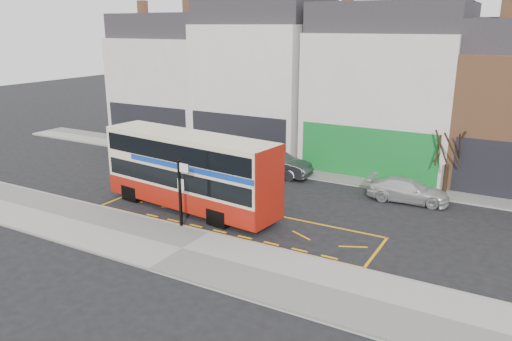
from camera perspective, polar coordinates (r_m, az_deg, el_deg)
The scene contains 15 objects.
ground at distance 22.75m, azimuth -4.86°, elevation -7.02°, with size 120.00×120.00×0.00m, color black.
pavement at distance 21.03m, azimuth -8.43°, elevation -8.94°, with size 40.00×4.00×0.15m, color gray.
kerb at distance 22.43m, azimuth -5.41°, elevation -7.16°, with size 40.00×0.15×0.15m, color gray.
far_pavement at distance 31.85m, azimuth 6.33°, elevation -0.03°, with size 50.00×3.00×0.15m, color gray.
road_markings at distance 23.97m, azimuth -2.70°, elevation -5.70°, with size 14.00×3.40×0.01m, color orange, non-canonical shape.
terrace_far_left at distance 41.19m, azimuth -8.90°, elevation 10.33°, with size 8.00×8.01×10.80m.
terrace_left at distance 36.75m, azimuth 1.10°, elevation 10.60°, with size 8.00×8.01×11.80m.
terrace_green_shop at distance 33.46m, azimuth 14.95°, elevation 9.06°, with size 9.00×8.01×11.30m.
double_decker_bus at distance 24.90m, azimuth -7.52°, elevation -0.02°, with size 9.91×3.30×3.88m.
bus_stop_post at distance 22.54m, azimuth -8.57°, elevation -1.91°, with size 0.76×0.18×3.11m.
car_silver at distance 34.38m, azimuth -8.66°, elevation 2.05°, with size 1.46×3.63×1.24m, color #BDBCC1.
car_grey at distance 30.77m, azimuth 2.10°, elevation 0.81°, with size 1.61×4.62×1.52m, color #36383C.
car_white at distance 27.47m, azimuth 16.98°, elevation -2.18°, with size 1.71×4.20×1.22m, color silver.
street_tree_left at distance 41.14m, azimuth -14.14°, elevation 9.61°, with size 3.07×3.07×6.62m.
street_tree_right at distance 28.73m, azimuth 21.28°, elevation 3.37°, with size 2.11×2.11×4.55m.
Camera 1 is at (11.92, -17.16, 8.99)m, focal length 35.00 mm.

